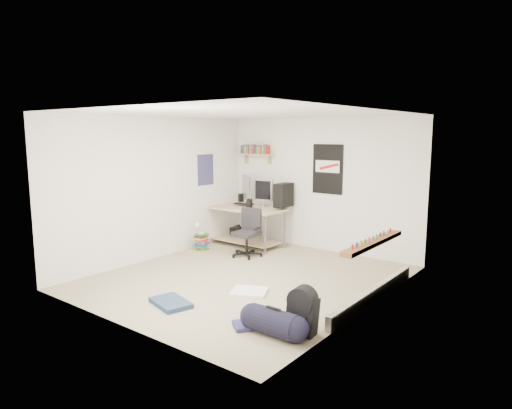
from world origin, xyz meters
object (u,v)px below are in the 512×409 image
Objects in this scene: office_chair at (247,230)px; desk at (242,227)px; book_stack at (201,243)px; duffel_bag at (273,323)px; backpack at (302,316)px.

desk is at bearing 124.12° from office_chair.
office_chair reaches higher than book_stack.
desk is at bearing 134.24° from duffel_bag.
duffel_bag is (2.29, -2.37, -0.35)m from office_chair.
book_stack is at bearing -177.89° from office_chair.
backpack is 0.73× the size of duffel_bag.
duffel_bag is 1.45× the size of book_stack.
duffel_bag is (-0.22, -0.25, -0.06)m from backpack.
desk is at bearing 132.29° from backpack.
duffel_bag is 3.88m from book_stack.
office_chair reaches higher than desk.
backpack is 0.34m from duffel_bag.
backpack is at bearing -51.23° from office_chair.
office_chair is 1.02m from book_stack.
office_chair is at bearing 13.15° from book_stack.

